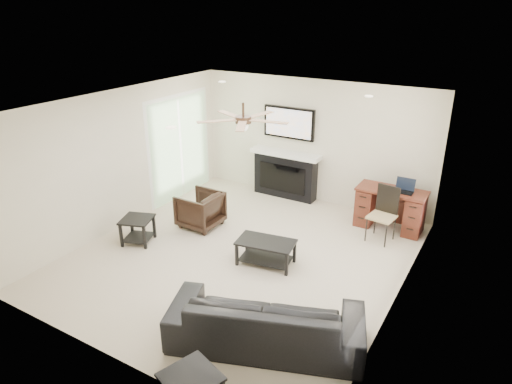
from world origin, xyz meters
TOP-DOWN VIEW (x-y plane):
  - room_shell at (0.19, 0.08)m, footprint 5.50×5.54m
  - sofa at (1.37, -1.62)m, footprint 2.49×1.64m
  - armchair at (-1.23, 0.53)m, footprint 0.73×0.71m
  - coffee_table at (0.47, -0.02)m, footprint 0.97×0.64m
  - end_table_left at (-1.78, -0.52)m, footprint 0.64×0.64m
  - fireplace_unit at (-0.53, 2.58)m, footprint 1.52×0.34m
  - desk at (1.80, 2.21)m, footprint 1.22×0.56m
  - desk_chair at (1.80, 1.66)m, footprint 0.48×0.49m
  - laptop at (2.00, 2.19)m, footprint 0.33×0.24m

SIDE VIEW (x-z plane):
  - coffee_table at x=0.47m, z-range 0.00..0.40m
  - end_table_left at x=-1.78m, z-range 0.00..0.45m
  - armchair at x=-1.23m, z-range 0.00..0.66m
  - sofa at x=1.37m, z-range 0.00..0.68m
  - desk at x=1.80m, z-range 0.00..0.76m
  - desk_chair at x=1.80m, z-range 0.00..0.97m
  - laptop at x=2.00m, z-range 0.76..0.99m
  - fireplace_unit at x=-0.53m, z-range 0.00..1.91m
  - room_shell at x=0.19m, z-range 0.42..2.94m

